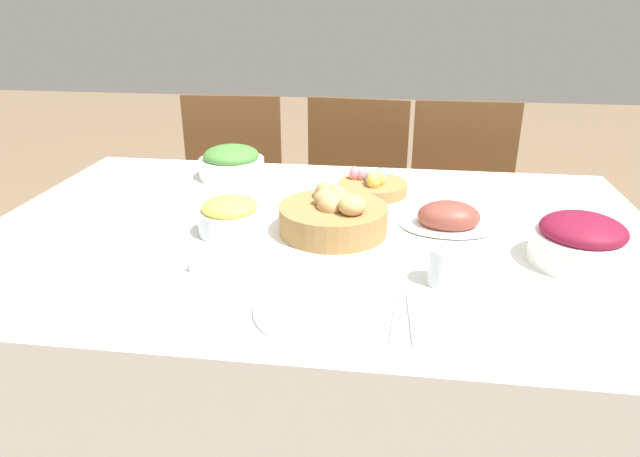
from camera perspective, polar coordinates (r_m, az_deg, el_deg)
ground_plane at (r=1.86m, az=-0.11°, el=-21.21°), size 12.00×12.00×0.00m
dining_table at (r=1.63m, az=-0.12°, el=-11.98°), size 1.72×1.14×0.73m
chair_far_right at (r=2.36m, az=14.11°, el=2.12°), size 0.43×0.43×0.88m
chair_far_left at (r=2.45m, az=-9.08°, el=3.24°), size 0.45×0.45×0.88m
chair_far_center at (r=2.35m, az=3.13°, el=2.70°), size 0.46×0.46×0.88m
bread_basket at (r=1.42m, az=1.36°, el=1.36°), size 0.27×0.27×0.12m
egg_basket at (r=1.71m, az=5.28°, el=4.35°), size 0.21×0.21×0.08m
ham_platter at (r=1.49m, az=12.72°, el=0.99°), size 0.24×0.17×0.08m
beet_salad_bowl at (r=1.38m, az=24.64°, el=-1.14°), size 0.22×0.22×0.11m
pineapple_bowl at (r=1.44m, az=-8.99°, el=1.25°), size 0.16×0.16×0.09m
green_salad_bowl at (r=1.87m, az=-8.84°, el=6.52°), size 0.21×0.21×0.10m
dinner_plate at (r=1.09m, az=-0.25°, el=-8.08°), size 0.24×0.24×0.01m
fork at (r=1.12m, az=-7.80°, el=-7.59°), size 0.02×0.18×0.00m
knife at (r=1.09m, az=7.56°, el=-8.66°), size 0.02×0.18×0.00m
spoon at (r=1.09m, az=9.15°, el=-8.73°), size 0.02×0.18×0.00m
drinking_cup at (r=1.20m, az=12.30°, el=-3.67°), size 0.07×0.07×0.08m
butter_dish at (r=1.27m, az=-10.19°, el=-3.25°), size 0.11×0.07×0.03m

